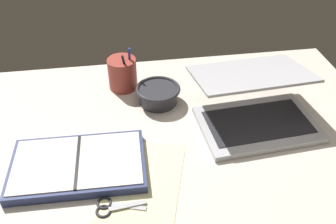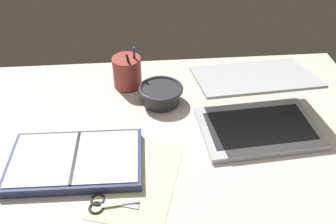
{
  "view_description": "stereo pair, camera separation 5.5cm",
  "coord_description": "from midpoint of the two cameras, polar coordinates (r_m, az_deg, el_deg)",
  "views": [
    {
      "loc": [
        -10.8,
        -76.48,
        76.82
      ],
      "look_at": [
        2.0,
        8.44,
        9.0
      ],
      "focal_mm": 40.0,
      "sensor_mm": 36.0,
      "label": 1
    },
    {
      "loc": [
        -5.33,
        -77.13,
        76.82
      ],
      "look_at": [
        2.0,
        8.44,
        9.0
      ],
      "focal_mm": 40.0,
      "sensor_mm": 36.0,
      "label": 2
    }
  ],
  "objects": [
    {
      "name": "bowl",
      "position": [
        1.23,
        -2.81,
        2.74
      ],
      "size": [
        14.75,
        14.75,
        5.8
      ],
      "color": "#2D2D33",
      "rests_on": "desk_top"
    },
    {
      "name": "scissors",
      "position": [
        0.95,
        -10.59,
        -14.07
      ],
      "size": [
        12.51,
        6.35,
        0.8
      ],
      "rotation": [
        0.0,
        0.0,
        -0.1
      ],
      "color": "#B7B7BC",
      "rests_on": "desk_top"
    },
    {
      "name": "paper_sheet_front",
      "position": [
        1.0,
        -5.46,
        -10.42
      ],
      "size": [
        26.98,
        33.66,
        0.16
      ],
      "primitive_type": "cube",
      "rotation": [
        0.0,
        0.0,
        -0.29
      ],
      "color": "#F4EFB2",
      "rests_on": "desk_top"
    },
    {
      "name": "pen_cup",
      "position": [
        1.3,
        -8.15,
        5.8
      ],
      "size": [
        9.82,
        9.82,
        15.58
      ],
      "color": "#9E382D",
      "rests_on": "desk_top"
    },
    {
      "name": "laptop",
      "position": [
        1.17,
        11.83,
        0.79
      ],
      "size": [
        37.28,
        35.26,
        15.84
      ],
      "rotation": [
        0.0,
        0.0,
        0.07
      ],
      "color": "#B7B7BC",
      "rests_on": "desk_top"
    },
    {
      "name": "desk_top",
      "position": [
        1.08,
        -1.85,
        -6.2
      ],
      "size": [
        140.0,
        100.0,
        2.0
      ],
      "primitive_type": "cube",
      "color": "beige",
      "rests_on": "ground"
    },
    {
      "name": "planner",
      "position": [
        1.05,
        -15.0,
        -7.84
      ],
      "size": [
        36.2,
        22.6,
        3.11
      ],
      "rotation": [
        0.0,
        0.0,
        -0.02
      ],
      "color": "navy",
      "rests_on": "desk_top"
    }
  ]
}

